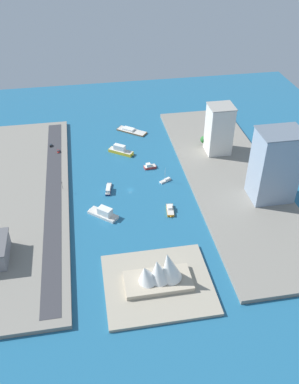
% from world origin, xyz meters
% --- Properties ---
extents(ground_plane, '(440.00, 440.00, 0.00)m').
position_xyz_m(ground_plane, '(0.00, 0.00, 0.00)').
color(ground_plane, '#23668E').
extents(quay_west, '(70.00, 240.00, 3.06)m').
position_xyz_m(quay_west, '(-82.34, 0.00, 1.53)').
color(quay_west, gray).
rests_on(quay_west, ground_plane).
extents(quay_east, '(70.00, 240.00, 3.06)m').
position_xyz_m(quay_east, '(82.34, 0.00, 1.53)').
color(quay_east, gray).
rests_on(quay_east, ground_plane).
extents(peninsula_point, '(63.62, 55.72, 2.00)m').
position_xyz_m(peninsula_point, '(-3.64, 97.87, 1.00)').
color(peninsula_point, '#A89E89').
rests_on(peninsula_point, ground_plane).
extents(road_strip, '(11.87, 228.00, 0.15)m').
position_xyz_m(road_strip, '(58.58, 0.00, 3.14)').
color(road_strip, '#38383D').
rests_on(road_strip, quay_east).
extents(ferry_yellow_fast, '(22.37, 18.09, 7.86)m').
position_xyz_m(ferry_yellow_fast, '(0.77, -55.79, 2.80)').
color(ferry_yellow_fast, yellow).
rests_on(ferry_yellow_fast, ground_plane).
extents(water_taxi_orange, '(6.59, 14.90, 3.62)m').
position_xyz_m(water_taxi_orange, '(-25.26, 31.25, 1.26)').
color(water_taxi_orange, orange).
rests_on(water_taxi_orange, ground_plane).
extents(patrol_launch_navy, '(6.41, 16.93, 3.95)m').
position_xyz_m(patrol_launch_navy, '(16.72, -1.73, 1.58)').
color(patrol_launch_navy, '#1E284C').
rests_on(patrol_launch_navy, ground_plane).
extents(barge_flat_brown, '(28.48, 25.03, 3.04)m').
position_xyz_m(barge_flat_brown, '(-13.53, -93.59, 1.07)').
color(barge_flat_brown, brown).
rests_on(barge_flat_brown, ground_plane).
extents(ferry_white_commuter, '(22.11, 20.58, 7.49)m').
position_xyz_m(ferry_white_commuter, '(22.70, 28.51, 2.75)').
color(ferry_white_commuter, silver).
rests_on(ferry_white_commuter, ground_plane).
extents(tugboat_red, '(11.45, 6.16, 4.29)m').
position_xyz_m(tugboat_red, '(-20.46, -28.05, 1.49)').
color(tugboat_red, red).
rests_on(tugboat_red, ground_plane).
extents(sailboat_small_white, '(10.68, 7.43, 12.41)m').
position_xyz_m(sailboat_small_white, '(-29.64, -6.68, 0.90)').
color(sailboat_small_white, white).
rests_on(sailboat_small_white, ground_plane).
extents(hotel_broad_white, '(20.77, 19.83, 42.86)m').
position_xyz_m(hotel_broad_white, '(-82.33, -40.05, 24.52)').
color(hotel_broad_white, silver).
rests_on(hotel_broad_white, quay_west).
extents(tower_tall_glass, '(31.09, 24.40, 54.45)m').
position_xyz_m(tower_tall_glass, '(-101.21, 29.63, 30.32)').
color(tower_tall_glass, '#8C9EB2').
rests_on(tower_tall_glass, quay_west).
extents(suv_black, '(2.06, 4.39, 1.57)m').
position_xyz_m(suv_black, '(61.60, -73.18, 3.99)').
color(suv_black, black).
rests_on(suv_black, road_strip).
extents(pickup_red, '(2.15, 5.21, 1.60)m').
position_xyz_m(pickup_red, '(55.08, -62.06, 4.00)').
color(pickup_red, black).
rests_on(pickup_red, road_strip).
extents(traffic_light_waterfront, '(0.36, 0.36, 6.50)m').
position_xyz_m(traffic_light_waterfront, '(51.51, -5.99, 7.40)').
color(traffic_light_waterfront, black).
rests_on(traffic_light_waterfront, quay_east).
extents(opera_landmark, '(39.78, 20.19, 24.10)m').
position_xyz_m(opera_landmark, '(-4.56, 97.87, 10.81)').
color(opera_landmark, '#BCAD93').
rests_on(opera_landmark, peninsula_point).
extents(park_tree_cluster, '(11.66, 13.04, 9.33)m').
position_xyz_m(park_tree_cluster, '(-75.81, -48.04, 9.07)').
color(park_tree_cluster, brown).
rests_on(park_tree_cluster, quay_west).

